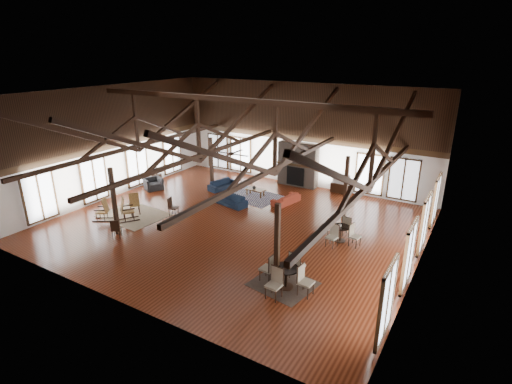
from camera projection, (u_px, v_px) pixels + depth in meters
The scene contains 31 objects.
floor at pixel (236, 225), 18.71m from camera, with size 16.00×16.00×0.00m, color maroon.
ceiling at pixel (234, 94), 16.67m from camera, with size 16.00×14.00×0.02m, color black.
wall_back at pixel (301, 135), 23.34m from camera, with size 16.00×0.02×6.00m, color white.
wall_front at pixel (107, 217), 12.04m from camera, with size 16.00×0.02×6.00m, color white.
wall_left at pixel (112, 142), 21.55m from camera, with size 0.02×14.00×6.00m, color white.
wall_right at pixel (427, 195), 13.83m from camera, with size 0.02×14.00×6.00m, color white.
roof_truss at pixel (235, 140), 17.34m from camera, with size 15.60×14.07×3.14m.
post_grid at pixel (236, 194), 18.19m from camera, with size 8.16×7.16×3.05m.
fireplace at pixel (298, 165), 23.66m from camera, with size 2.50×0.69×2.60m.
ceiling_fan at pixel (231, 153), 16.39m from camera, with size 1.60×1.60×0.75m.
sofa_navy_front at pixel (230, 200), 20.97m from camera, with size 1.88×0.73×0.55m, color black.
sofa_navy_left at pixel (223, 185), 23.39m from camera, with size 0.70×1.79×0.52m, color black.
sofa_orange at pixel (286, 199), 21.20m from camera, with size 0.68×1.75×0.51m, color maroon.
coffee_table at pixel (255, 190), 22.22m from camera, with size 1.08×0.57×0.41m.
vase at pixel (254, 187), 22.24m from camera, with size 0.20×0.20×0.21m, color #B2B2B2.
armchair at pixel (153, 184), 23.31m from camera, with size 0.90×1.02×0.67m, color #262628.
side_table_lamp at pixel (157, 176), 24.39m from camera, with size 0.44×0.44×1.12m.
rocking_chair_a at pixel (134, 203), 19.85m from camera, with size 0.94×0.87×1.09m.
rocking_chair_b at pixel (126, 210), 18.95m from camera, with size 0.94×1.05×1.21m.
rocking_chair_c at pixel (104, 210), 19.03m from camera, with size 0.97×0.83×1.11m.
side_chair_a at pixel (172, 205), 19.52m from camera, with size 0.48×0.48×0.95m.
side_chair_b at pixel (116, 228), 17.17m from camera, with size 0.52×0.52×0.89m.
cafe_table_near at pixel (286, 274), 13.62m from camera, with size 2.05×2.05×1.06m.
cafe_table_far at pixel (341, 231), 16.96m from camera, with size 1.85×1.85×0.95m.
cup_near at pixel (288, 266), 13.57m from camera, with size 0.13×0.13×0.11m, color #B2B2B2.
cup_far at pixel (340, 226), 16.84m from camera, with size 0.14×0.14×0.11m, color #B2B2B2.
tv_console at pixel (341, 188), 22.77m from camera, with size 1.10×0.41×0.55m, color black.
television at pixel (342, 179), 22.56m from camera, with size 1.02×0.13×0.59m, color #B2B2B2.
rug_tan at pixel (134, 215), 19.75m from camera, with size 3.07×2.42×0.01m, color tan.
rug_navy at pixel (253, 196), 22.28m from camera, with size 2.97×2.22×0.01m, color #1D1B4D.
rug_dark at pixel (283, 284), 13.98m from camera, with size 2.03×1.85×0.01m, color black.
Camera 1 is at (9.55, -14.19, 7.79)m, focal length 28.00 mm.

